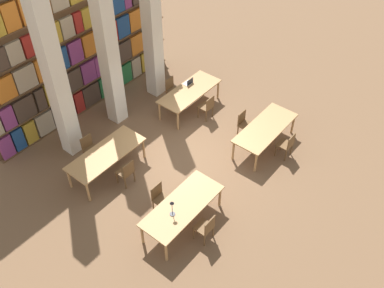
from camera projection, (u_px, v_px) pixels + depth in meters
name	position (u px, v px, depth m)	size (l,w,h in m)	color
ground_plane	(188.00, 158.00, 13.06)	(40.00, 40.00, 0.00)	brown
bookshelf_bank	(79.00, 35.00, 13.19)	(7.37, 0.35, 5.50)	brown
pillar_left	(52.00, 67.00, 11.31)	(0.48, 0.48, 6.00)	silver
pillar_center	(106.00, 38.00, 12.39)	(0.48, 0.48, 6.00)	silver
pillar_right	(151.00, 14.00, 13.47)	(0.48, 0.48, 6.00)	silver
reading_table_0	(182.00, 207.00, 10.83)	(2.34, 0.96, 0.77)	tan
chair_0	(206.00, 228.00, 10.63)	(0.42, 0.40, 0.89)	brown
chair_1	(160.00, 198.00, 11.32)	(0.42, 0.40, 0.89)	brown
desk_lamp_0	(172.00, 206.00, 10.34)	(0.14, 0.14, 0.50)	#232328
reading_table_1	(265.00, 129.00, 12.99)	(2.34, 0.96, 0.77)	tan
chair_2	(287.00, 144.00, 12.81)	(0.42, 0.40, 0.89)	brown
chair_3	(244.00, 123.00, 13.50)	(0.42, 0.40, 0.89)	brown
reading_table_2	(106.00, 155.00, 12.19)	(2.34, 0.96, 0.77)	tan
chair_4	(126.00, 172.00, 12.00)	(0.42, 0.40, 0.89)	brown
chair_5	(90.00, 148.00, 12.69)	(0.42, 0.40, 0.89)	brown
reading_table_3	(190.00, 92.00, 14.34)	(2.34, 0.96, 0.77)	tan
chair_6	(207.00, 106.00, 14.13)	(0.42, 0.40, 0.89)	brown
chair_7	(172.00, 89.00, 14.82)	(0.42, 0.40, 0.89)	brown
laptop	(188.00, 83.00, 14.55)	(0.32, 0.22, 0.21)	silver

